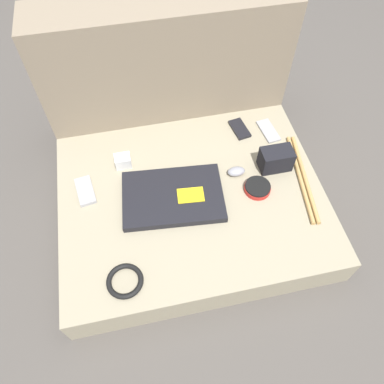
{
  "coord_description": "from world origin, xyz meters",
  "views": [
    {
      "loc": [
        -0.15,
        -0.71,
        1.22
      ],
      "look_at": [
        0.0,
        0.0,
        0.15
      ],
      "focal_mm": 35.0,
      "sensor_mm": 36.0,
      "label": 1
    }
  ],
  "objects_px": {
    "laptop": "(173,196)",
    "phone_black": "(268,131)",
    "camera_pouch": "(276,159)",
    "speaker_puck": "(257,188)",
    "phone_small": "(85,191)",
    "computer_mouse": "(236,171)",
    "phone_silver": "(239,129)",
    "charger_brick": "(123,161)"
  },
  "relations": [
    {
      "from": "laptop",
      "to": "computer_mouse",
      "type": "distance_m",
      "value": 0.25
    },
    {
      "from": "computer_mouse",
      "to": "phone_black",
      "type": "xyz_separation_m",
      "value": [
        0.18,
        0.17,
        -0.01
      ]
    },
    {
      "from": "phone_small",
      "to": "charger_brick",
      "type": "height_order",
      "value": "charger_brick"
    },
    {
      "from": "computer_mouse",
      "to": "phone_black",
      "type": "distance_m",
      "value": 0.25
    },
    {
      "from": "phone_silver",
      "to": "phone_small",
      "type": "height_order",
      "value": "phone_small"
    },
    {
      "from": "computer_mouse",
      "to": "phone_small",
      "type": "xyz_separation_m",
      "value": [
        -0.54,
        0.03,
        -0.01
      ]
    },
    {
      "from": "phone_small",
      "to": "charger_brick",
      "type": "relative_size",
      "value": 2.2
    },
    {
      "from": "camera_pouch",
      "to": "charger_brick",
      "type": "xyz_separation_m",
      "value": [
        -0.54,
        0.12,
        -0.02
      ]
    },
    {
      "from": "computer_mouse",
      "to": "phone_silver",
      "type": "height_order",
      "value": "computer_mouse"
    },
    {
      "from": "phone_silver",
      "to": "phone_small",
      "type": "xyz_separation_m",
      "value": [
        -0.61,
        -0.17,
        0.0
      ]
    },
    {
      "from": "computer_mouse",
      "to": "phone_black",
      "type": "height_order",
      "value": "computer_mouse"
    },
    {
      "from": "laptop",
      "to": "speaker_puck",
      "type": "distance_m",
      "value": 0.3
    },
    {
      "from": "phone_black",
      "to": "phone_small",
      "type": "bearing_deg",
      "value": -176.07
    },
    {
      "from": "phone_small",
      "to": "laptop",
      "type": "bearing_deg",
      "value": -25.87
    },
    {
      "from": "phone_silver",
      "to": "charger_brick",
      "type": "height_order",
      "value": "charger_brick"
    },
    {
      "from": "speaker_puck",
      "to": "camera_pouch",
      "type": "bearing_deg",
      "value": 43.34
    },
    {
      "from": "laptop",
      "to": "charger_brick",
      "type": "relative_size",
      "value": 6.36
    },
    {
      "from": "computer_mouse",
      "to": "laptop",
      "type": "bearing_deg",
      "value": -166.16
    },
    {
      "from": "camera_pouch",
      "to": "phone_black",
      "type": "bearing_deg",
      "value": 78.16
    },
    {
      "from": "speaker_puck",
      "to": "phone_silver",
      "type": "height_order",
      "value": "speaker_puck"
    },
    {
      "from": "phone_silver",
      "to": "charger_brick",
      "type": "relative_size",
      "value": 1.93
    },
    {
      "from": "laptop",
      "to": "camera_pouch",
      "type": "xyz_separation_m",
      "value": [
        0.39,
        0.06,
        0.03
      ]
    },
    {
      "from": "phone_silver",
      "to": "laptop",
      "type": "bearing_deg",
      "value": -149.51
    },
    {
      "from": "speaker_puck",
      "to": "phone_small",
      "type": "bearing_deg",
      "value": 168.75
    },
    {
      "from": "computer_mouse",
      "to": "charger_brick",
      "type": "bearing_deg",
      "value": 162.52
    },
    {
      "from": "laptop",
      "to": "phone_silver",
      "type": "xyz_separation_m",
      "value": [
        0.32,
        0.27,
        -0.01
      ]
    },
    {
      "from": "phone_black",
      "to": "phone_silver",
      "type": "bearing_deg",
      "value": 156.12
    },
    {
      "from": "laptop",
      "to": "phone_silver",
      "type": "height_order",
      "value": "laptop"
    },
    {
      "from": "laptop",
      "to": "phone_black",
      "type": "bearing_deg",
      "value": 34.18
    },
    {
      "from": "laptop",
      "to": "phone_silver",
      "type": "distance_m",
      "value": 0.41
    },
    {
      "from": "laptop",
      "to": "phone_small",
      "type": "relative_size",
      "value": 2.9
    },
    {
      "from": "laptop",
      "to": "speaker_puck",
      "type": "bearing_deg",
      "value": 0.48
    },
    {
      "from": "computer_mouse",
      "to": "phone_black",
      "type": "relative_size",
      "value": 0.52
    },
    {
      "from": "phone_black",
      "to": "camera_pouch",
      "type": "bearing_deg",
      "value": -108.94
    },
    {
      "from": "speaker_puck",
      "to": "phone_silver",
      "type": "bearing_deg",
      "value": 86.13
    },
    {
      "from": "phone_silver",
      "to": "camera_pouch",
      "type": "xyz_separation_m",
      "value": [
        0.07,
        -0.2,
        0.04
      ]
    },
    {
      "from": "phone_silver",
      "to": "phone_black",
      "type": "distance_m",
      "value": 0.11
    },
    {
      "from": "computer_mouse",
      "to": "camera_pouch",
      "type": "relative_size",
      "value": 0.56
    },
    {
      "from": "speaker_puck",
      "to": "phone_small",
      "type": "relative_size",
      "value": 0.74
    },
    {
      "from": "phone_black",
      "to": "phone_small",
      "type": "xyz_separation_m",
      "value": [
        -0.72,
        -0.14,
        0.0
      ]
    },
    {
      "from": "laptop",
      "to": "camera_pouch",
      "type": "height_order",
      "value": "camera_pouch"
    },
    {
      "from": "laptop",
      "to": "camera_pouch",
      "type": "distance_m",
      "value": 0.39
    }
  ]
}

